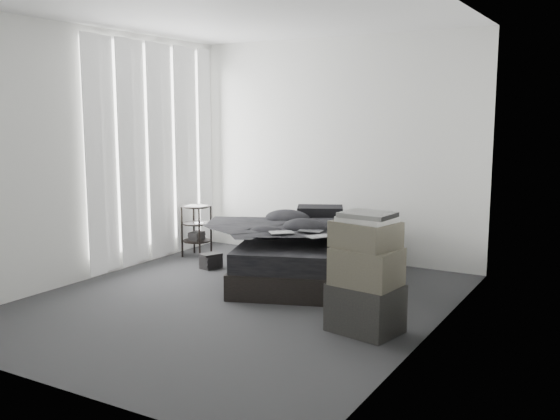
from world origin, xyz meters
The scene contains 25 objects.
floor centered at (0.00, 0.00, 0.00)m, with size 3.60×4.20×0.01m, color #2E2E31.
ceiling centered at (0.00, 0.00, 2.60)m, with size 3.60×4.20×0.01m, color white.
wall_back centered at (0.00, 2.10, 1.30)m, with size 3.60×0.01×2.60m, color silver.
wall_front centered at (0.00, -2.10, 1.30)m, with size 3.60×0.01×2.60m, color silver.
wall_left centered at (-1.80, 0.00, 1.30)m, with size 0.01×4.20×2.60m, color silver.
wall_right centered at (1.80, 0.00, 1.30)m, with size 0.01×4.20×2.60m, color silver.
window_left centered at (-1.78, 0.90, 1.35)m, with size 0.02×2.00×2.30m, color white.
curtain_left centered at (-1.73, 0.90, 1.28)m, with size 0.06×2.12×2.48m, color white.
bed centered at (0.24, 1.02, 0.12)m, with size 1.37×1.81×0.25m, color black.
mattress centered at (0.24, 1.02, 0.34)m, with size 1.32×1.76×0.19m, color black.
duvet centered at (0.25, 0.98, 0.54)m, with size 1.34×1.55×0.21m, color black.
pillow_lower centered at (-0.04, 1.67, 0.50)m, with size 0.54×0.37×0.12m, color black.
pillow_upper centered at (0.02, 1.67, 0.62)m, with size 0.51×0.35×0.11m, color black.
laptop centered at (0.54, 1.17, 0.66)m, with size 0.29×0.19×0.02m, color silver.
comic_a centered at (0.20, 0.49, 0.65)m, with size 0.23×0.15×0.01m, color black.
comic_b centered at (0.40, 0.70, 0.66)m, with size 0.23×0.15×0.01m, color black.
comic_c centered at (0.60, 0.49, 0.66)m, with size 0.23×0.15×0.01m, color black.
side_stand centered at (-1.47, 1.31, 0.31)m, with size 0.33×0.33×0.61m, color black.
papers centered at (-1.46, 1.31, 0.62)m, with size 0.24×0.17×0.01m, color white.
floor_books centered at (-0.96, 0.91, 0.08)m, with size 0.16×0.22×0.16m, color black.
box_lower centered at (1.33, -0.15, 0.19)m, with size 0.52×0.41×0.39m, color black.
box_mid centered at (1.34, -0.17, 0.53)m, with size 0.49×0.39×0.30m, color #565144.
box_upper centered at (1.32, -0.15, 0.79)m, with size 0.47×0.38×0.20m, color #565144.
art_book_white centered at (1.33, -0.15, 0.91)m, with size 0.40×0.32×0.04m, color silver.
art_book_snake centered at (1.34, -0.17, 0.95)m, with size 0.39×0.31×0.04m, color silver.
Camera 1 is at (3.14, -4.61, 1.71)m, focal length 40.00 mm.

